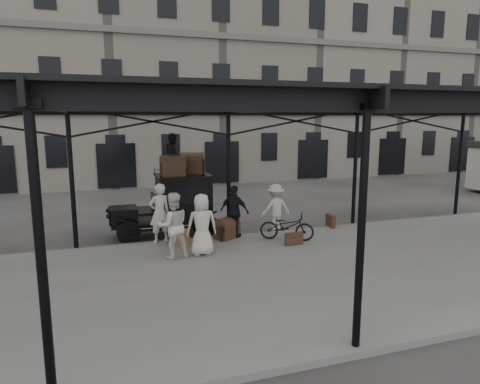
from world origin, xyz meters
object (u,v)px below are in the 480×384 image
(porter_official, at_px, (234,211))
(steamer_trunk_roof_near, at_px, (173,167))
(bicycle, at_px, (287,226))
(taxi, at_px, (175,202))
(porter_left, at_px, (160,213))
(steamer_trunk_platform, at_px, (227,229))

(porter_official, bearing_deg, steamer_trunk_roof_near, 11.23)
(porter_official, xyz_separation_m, bicycle, (1.54, -0.88, -0.42))
(taxi, relative_size, bicycle, 2.04)
(porter_left, height_order, bicycle, porter_left)
(taxi, distance_m, steamer_trunk_platform, 2.25)
(taxi, bearing_deg, porter_left, -119.53)
(bicycle, height_order, steamer_trunk_roof_near, steamer_trunk_roof_near)
(porter_official, xyz_separation_m, steamer_trunk_platform, (-0.27, -0.03, -0.59))
(steamer_trunk_roof_near, bearing_deg, porter_official, -36.78)
(steamer_trunk_platform, bearing_deg, taxi, 101.06)
(porter_left, distance_m, steamer_trunk_roof_near, 1.81)
(porter_left, bearing_deg, steamer_trunk_platform, 159.14)
(steamer_trunk_roof_near, bearing_deg, taxi, 68.65)
(porter_left, height_order, steamer_trunk_platform, porter_left)
(porter_left, distance_m, porter_official, 2.49)
(porter_official, distance_m, steamer_trunk_platform, 0.65)
(porter_left, height_order, steamer_trunk_roof_near, steamer_trunk_roof_near)
(taxi, relative_size, porter_official, 2.04)
(bicycle, bearing_deg, steamer_trunk_roof_near, 87.82)
(porter_left, distance_m, steamer_trunk_platform, 2.33)
(steamer_trunk_platform, bearing_deg, bicycle, -59.36)
(porter_official, bearing_deg, steamer_trunk_platform, 50.54)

